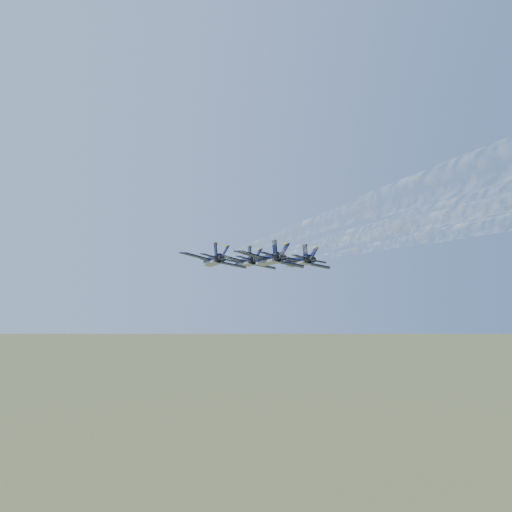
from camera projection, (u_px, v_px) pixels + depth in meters
name	position (u px, v px, depth m)	size (l,w,h in m)	color
jet_lead	(246.00, 262.00, 125.62)	(13.55, 18.01, 4.65)	black
jet_left	(213.00, 260.00, 113.82)	(13.55, 18.01, 4.65)	black
jet_right	(298.00, 261.00, 119.14)	(13.55, 18.01, 4.65)	black
jet_slot	(268.00, 259.00, 106.82)	(13.55, 18.01, 4.65)	black
smoke_trail_lead	(369.00, 247.00, 65.36)	(13.39, 83.19, 2.63)	white
smoke_trail_left	(326.00, 241.00, 53.56)	(13.39, 83.19, 2.63)	white
smoke_trail_right	(488.00, 244.00, 58.88)	(13.39, 83.19, 2.63)	white
smoke_trail_slot	(470.00, 235.00, 46.56)	(13.39, 83.19, 2.63)	white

